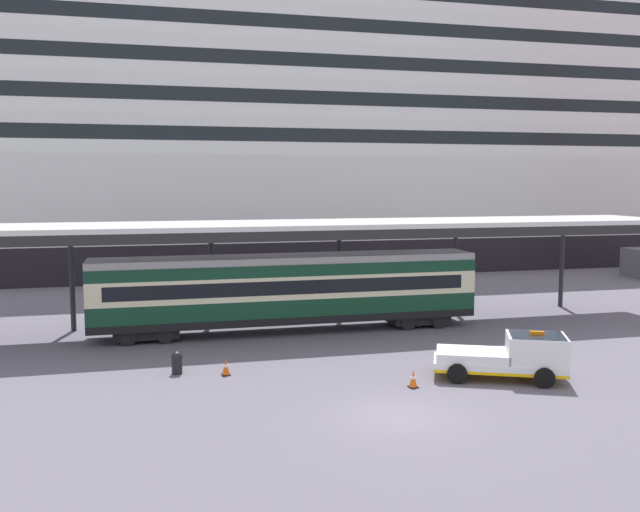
{
  "coord_description": "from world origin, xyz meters",
  "views": [
    {
      "loc": [
        -8.24,
        -21.47,
        8.0
      ],
      "look_at": [
        -0.3,
        9.77,
        4.5
      ],
      "focal_mm": 38.72,
      "sensor_mm": 36.0,
      "label": 1
    }
  ],
  "objects_px": {
    "service_truck": "(512,355)",
    "quay_bollard": "(177,362)",
    "traffic_cone_near": "(413,379)",
    "cruise_ship": "(206,131)",
    "traffic_cone_mid": "(226,367)",
    "train_carriage": "(288,289)"
  },
  "relations": [
    {
      "from": "cruise_ship",
      "to": "traffic_cone_near",
      "type": "relative_size",
      "value": 178.4
    },
    {
      "from": "service_truck",
      "to": "quay_bollard",
      "type": "xyz_separation_m",
      "value": [
        -13.14,
        4.15,
        -0.47
      ]
    },
    {
      "from": "traffic_cone_mid",
      "to": "train_carriage",
      "type": "bearing_deg",
      "value": 60.93
    },
    {
      "from": "train_carriage",
      "to": "traffic_cone_mid",
      "type": "height_order",
      "value": "train_carriage"
    },
    {
      "from": "train_carriage",
      "to": "traffic_cone_mid",
      "type": "relative_size",
      "value": 28.97
    },
    {
      "from": "train_carriage",
      "to": "service_truck",
      "type": "distance_m",
      "value": 13.03
    },
    {
      "from": "quay_bollard",
      "to": "traffic_cone_mid",
      "type": "bearing_deg",
      "value": -20.14
    },
    {
      "from": "service_truck",
      "to": "quay_bollard",
      "type": "distance_m",
      "value": 13.78
    },
    {
      "from": "traffic_cone_near",
      "to": "quay_bollard",
      "type": "bearing_deg",
      "value": 154.5
    },
    {
      "from": "train_carriage",
      "to": "quay_bollard",
      "type": "distance_m",
      "value": 9.26
    },
    {
      "from": "traffic_cone_near",
      "to": "quay_bollard",
      "type": "xyz_separation_m",
      "value": [
        -8.84,
        4.21,
        0.17
      ]
    },
    {
      "from": "traffic_cone_mid",
      "to": "service_truck",
      "type": "bearing_deg",
      "value": -17.06
    },
    {
      "from": "service_truck",
      "to": "traffic_cone_near",
      "type": "bearing_deg",
      "value": -179.11
    },
    {
      "from": "quay_bollard",
      "to": "cruise_ship",
      "type": "bearing_deg",
      "value": 83.21
    },
    {
      "from": "service_truck",
      "to": "traffic_cone_near",
      "type": "distance_m",
      "value": 4.35
    },
    {
      "from": "train_carriage",
      "to": "traffic_cone_mid",
      "type": "xyz_separation_m",
      "value": [
        -4.15,
        -7.46,
        -1.96
      ]
    },
    {
      "from": "service_truck",
      "to": "traffic_cone_mid",
      "type": "bearing_deg",
      "value": 162.94
    },
    {
      "from": "cruise_ship",
      "to": "quay_bollard",
      "type": "distance_m",
      "value": 43.51
    },
    {
      "from": "cruise_ship",
      "to": "traffic_cone_mid",
      "type": "relative_size",
      "value": 176.75
    },
    {
      "from": "cruise_ship",
      "to": "traffic_cone_mid",
      "type": "xyz_separation_m",
      "value": [
        -2.98,
        -42.12,
        -12.61
      ]
    },
    {
      "from": "traffic_cone_mid",
      "to": "quay_bollard",
      "type": "xyz_separation_m",
      "value": [
        -1.95,
        0.72,
        0.17
      ]
    },
    {
      "from": "train_carriage",
      "to": "traffic_cone_near",
      "type": "xyz_separation_m",
      "value": [
        2.74,
        -10.96,
        -1.96
      ]
    }
  ]
}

